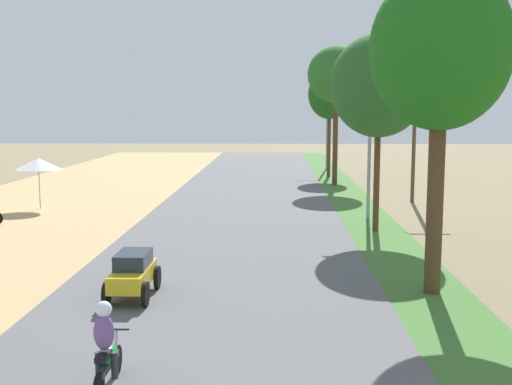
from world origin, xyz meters
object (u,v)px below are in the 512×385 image
(median_tree_fourth, at_px, (330,95))
(vendor_umbrella, at_px, (38,164))
(utility_pole_near, at_px, (415,123))
(motorbike_ahead_second, at_px, (107,348))
(streetlamp_mid, at_px, (327,113))
(median_tree_third, at_px, (336,75))
(median_tree_second, at_px, (379,86))
(median_tree_nearest, at_px, (441,51))
(car_sedan_yellow, at_px, (133,272))
(streetlamp_near, at_px, (370,126))

(median_tree_fourth, bearing_deg, vendor_umbrella, -135.18)
(utility_pole_near, relative_size, motorbike_ahead_second, 4.58)
(streetlamp_mid, bearing_deg, median_tree_third, -91.85)
(median_tree_second, height_order, median_tree_third, median_tree_third)
(median_tree_second, bearing_deg, streetlamp_mid, 89.70)
(motorbike_ahead_second, bearing_deg, median_tree_nearest, 41.21)
(median_tree_third, distance_m, motorbike_ahead_second, 32.38)
(streetlamp_mid, distance_m, motorbike_ahead_second, 43.09)
(median_tree_fourth, bearing_deg, streetlamp_mid, 86.80)
(streetlamp_mid, bearing_deg, median_tree_nearest, -89.99)
(median_tree_nearest, relative_size, car_sedan_yellow, 3.82)
(median_tree_nearest, bearing_deg, streetlamp_near, 90.03)
(median_tree_third, distance_m, median_tree_fourth, 5.32)
(vendor_umbrella, xyz_separation_m, median_tree_fourth, (15.75, 15.65, 3.76))
(median_tree_nearest, height_order, streetlamp_mid, median_tree_nearest)
(vendor_umbrella, xyz_separation_m, median_tree_third, (15.72, 10.45, 4.88))
(median_tree_nearest, relative_size, motorbike_ahead_second, 4.80)
(median_tree_second, bearing_deg, vendor_umbrella, 161.41)
(median_tree_fourth, bearing_deg, motorbike_ahead_second, -100.75)
(streetlamp_near, relative_size, streetlamp_mid, 0.90)
(car_sedan_yellow, bearing_deg, median_tree_third, 73.22)
(median_tree_nearest, xyz_separation_m, streetlamp_mid, (-0.01, 35.99, -1.84))
(vendor_umbrella, relative_size, median_tree_fourth, 0.32)
(streetlamp_near, relative_size, car_sedan_yellow, 3.18)
(streetlamp_mid, xyz_separation_m, motorbike_ahead_second, (-7.22, -42.31, -3.81))
(streetlamp_mid, distance_m, utility_pole_near, 18.91)
(median_tree_nearest, height_order, streetlamp_near, median_tree_nearest)
(median_tree_third, relative_size, median_tree_fourth, 1.15)
(median_tree_fourth, bearing_deg, car_sedan_yellow, -104.09)
(median_tree_nearest, distance_m, median_tree_fourth, 29.89)
(median_tree_third, height_order, utility_pole_near, median_tree_third)
(median_tree_second, height_order, median_tree_fourth, median_tree_second)
(car_sedan_yellow, height_order, motorbike_ahead_second, motorbike_ahead_second)
(median_tree_second, xyz_separation_m, median_tree_fourth, (-0.20, 21.01, 0.13))
(median_tree_nearest, distance_m, median_tree_third, 24.69)
(vendor_umbrella, xyz_separation_m, car_sedan_yellow, (8.07, -14.93, -1.57))
(median_tree_fourth, relative_size, streetlamp_mid, 0.98)
(median_tree_second, bearing_deg, utility_pole_near, 68.73)
(utility_pole_near, height_order, motorbike_ahead_second, utility_pole_near)
(streetlamp_mid, distance_m, car_sedan_yellow, 37.75)
(streetlamp_mid, relative_size, motorbike_ahead_second, 4.46)
(vendor_umbrella, distance_m, median_tree_fourth, 22.52)
(median_tree_second, relative_size, utility_pole_near, 0.97)
(car_sedan_yellow, distance_m, motorbike_ahead_second, 5.69)
(car_sedan_yellow, bearing_deg, vendor_umbrella, 118.40)
(median_tree_second, xyz_separation_m, streetlamp_mid, (0.14, 27.12, -1.27))
(streetlamp_near, bearing_deg, median_tree_second, -92.62)
(median_tree_nearest, xyz_separation_m, utility_pole_near, (3.15, 17.34, -2.20))
(median_tree_third, distance_m, utility_pole_near, 8.63)
(vendor_umbrella, distance_m, median_tree_second, 17.21)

